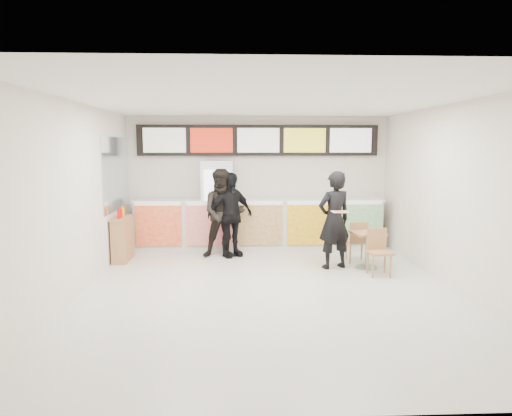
{
  "coord_description": "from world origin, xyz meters",
  "views": [
    {
      "loc": [
        -0.49,
        -7.11,
        2.3
      ],
      "look_at": [
        -0.14,
        1.2,
        1.18
      ],
      "focal_mm": 32.0,
      "sensor_mm": 36.0,
      "label": 1
    }
  ],
  "objects": [
    {
      "name": "customer_left",
      "position": [
        -0.78,
        2.3,
        0.93
      ],
      "size": [
        0.94,
        0.75,
        1.86
      ],
      "primitive_type": "imported",
      "rotation": [
        0.0,
        0.0,
        0.06
      ],
      "color": "black",
      "rests_on": "floor"
    },
    {
      "name": "floor",
      "position": [
        0.0,
        0.0,
        0.0
      ],
      "size": [
        7.0,
        7.0,
        0.0
      ],
      "primitive_type": "plane",
      "color": "beige",
      "rests_on": "ground"
    },
    {
      "name": "customer_mid",
      "position": [
        -0.64,
        2.35,
        0.89
      ],
      "size": [
        1.12,
        0.91,
        1.78
      ],
      "primitive_type": "imported",
      "rotation": [
        0.0,
        0.0,
        0.54
      ],
      "color": "black",
      "rests_on": "floor"
    },
    {
      "name": "wall_left",
      "position": [
        -3.0,
        0.0,
        1.5
      ],
      "size": [
        0.0,
        7.0,
        7.0
      ],
      "primitive_type": "plane",
      "rotation": [
        1.57,
        0.0,
        1.57
      ],
      "color": "silver",
      "rests_on": "floor"
    },
    {
      "name": "pizza_slice",
      "position": [
        1.34,
        0.89,
        1.16
      ],
      "size": [
        0.36,
        0.36,
        0.02
      ],
      "color": "beige",
      "rests_on": "customer_main"
    },
    {
      "name": "menu_board",
      "position": [
        0.0,
        3.41,
        2.45
      ],
      "size": [
        5.5,
        0.14,
        0.7
      ],
      "color": "black",
      "rests_on": "wall_back"
    },
    {
      "name": "wall_right",
      "position": [
        3.0,
        0.0,
        1.5
      ],
      "size": [
        0.0,
        7.0,
        7.0
      ],
      "primitive_type": "plane",
      "rotation": [
        1.57,
        0.0,
        -1.57
      ],
      "color": "silver",
      "rests_on": "floor"
    },
    {
      "name": "cafe_table",
      "position": [
        1.98,
        1.28,
        0.49
      ],
      "size": [
        0.64,
        1.47,
        0.84
      ],
      "rotation": [
        0.0,
        0.0,
        0.14
      ],
      "color": "#AD7C4F",
      "rests_on": "floor"
    },
    {
      "name": "ceiling",
      "position": [
        0.0,
        0.0,
        3.0
      ],
      "size": [
        7.0,
        7.0,
        0.0
      ],
      "primitive_type": "plane",
      "rotation": [
        3.14,
        0.0,
        0.0
      ],
      "color": "white",
      "rests_on": "wall_back"
    },
    {
      "name": "wall_back",
      "position": [
        0.0,
        3.5,
        1.5
      ],
      "size": [
        6.0,
        0.0,
        6.0
      ],
      "primitive_type": "plane",
      "rotation": [
        1.57,
        0.0,
        0.0
      ],
      "color": "silver",
      "rests_on": "floor"
    },
    {
      "name": "drinks_fridge",
      "position": [
        -0.93,
        3.11,
        1.0
      ],
      "size": [
        0.7,
        0.67,
        2.0
      ],
      "color": "white",
      "rests_on": "floor"
    },
    {
      "name": "service_counter",
      "position": [
        0.0,
        3.09,
        0.57
      ],
      "size": [
        5.56,
        0.77,
        1.14
      ],
      "color": "silver",
      "rests_on": "floor"
    },
    {
      "name": "condiment_ledge",
      "position": [
        -2.82,
        2.08,
        0.46
      ],
      "size": [
        0.32,
        0.8,
        1.07
      ],
      "color": "#AD7C4F",
      "rests_on": "floor"
    },
    {
      "name": "mirror_panel",
      "position": [
        -2.99,
        2.45,
        1.75
      ],
      "size": [
        0.01,
        2.0,
        1.5
      ],
      "primitive_type": "cube",
      "color": "#B2B7BF",
      "rests_on": "wall_left"
    },
    {
      "name": "customer_main",
      "position": [
        1.34,
        1.34,
        0.93
      ],
      "size": [
        0.79,
        0.65,
        1.85
      ],
      "primitive_type": "imported",
      "rotation": [
        0.0,
        0.0,
        3.5
      ],
      "color": "black",
      "rests_on": "floor"
    }
  ]
}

